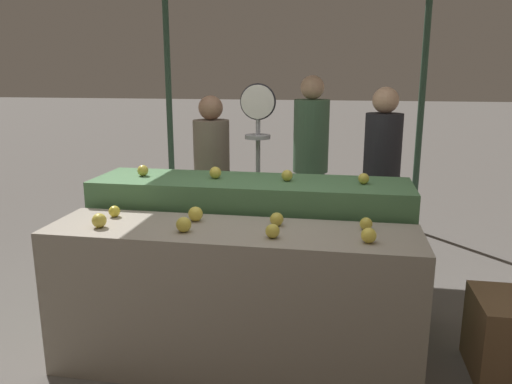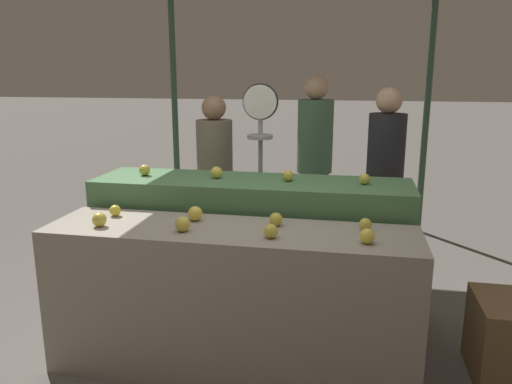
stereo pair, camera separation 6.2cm
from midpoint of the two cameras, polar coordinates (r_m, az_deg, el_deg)
The scene contains 19 objects.
ground_plane at distance 3.24m, azimuth -3.26°, elevation -19.36°, with size 60.00×60.00×0.00m, color #66605B.
display_counter_front at distance 3.03m, azimuth -3.37°, elevation -12.27°, with size 2.15×0.55×0.89m, color gray.
display_counter_back at distance 3.53m, azimuth -1.14°, elevation -6.94°, with size 2.15×0.55×1.05m, color #4C7A4C.
apple_front_0 at distance 3.02m, azimuth -18.05°, elevation -3.12°, with size 0.08×0.08×0.08m, color gold.
apple_front_1 at distance 2.82m, azimuth -8.89°, elevation -3.70°, with size 0.09×0.09×0.09m, color gold.
apple_front_2 at distance 2.69m, azimuth 1.24°, elevation -4.49°, with size 0.08×0.08×0.08m, color gold.
apple_front_3 at distance 2.68m, azimuth 12.11°, elevation -4.87°, with size 0.08×0.08×0.08m, color yellow.
apple_front_4 at distance 3.21m, azimuth -16.42°, elevation -2.13°, with size 0.07×0.07×0.07m, color gold.
apple_front_5 at distance 3.02m, azimuth -7.52°, elevation -2.50°, with size 0.09×0.09×0.09m, color yellow.
apple_front_6 at distance 2.90m, azimuth 1.77°, elevation -3.13°, with size 0.08×0.08×0.08m, color gold.
apple_front_7 at distance 2.89m, azimuth 11.87°, elevation -3.58°, with size 0.07×0.07×0.07m, color gold.
apple_back_0 at distance 3.61m, azimuth -13.29°, elevation 2.40°, with size 0.08×0.08×0.08m, color gold.
apple_back_1 at distance 3.44m, azimuth -5.18°, elevation 2.23°, with size 0.08×0.08×0.08m, color yellow.
apple_back_2 at distance 3.35m, azimuth 3.04°, elevation 1.90°, with size 0.08×0.08×0.08m, color gold.
apple_back_3 at distance 3.33m, azimuth 11.68°, elevation 1.52°, with size 0.07×0.07×0.07m, color gold.
produce_scale at distance 3.94m, azimuth -0.24°, elevation 5.67°, with size 0.28×0.20×1.68m.
person_vendor_at_scale at distance 4.34m, azimuth -5.46°, elevation 2.25°, with size 0.42×0.42×1.57m.
person_customer_left at distance 4.35m, azimuth 13.76°, elevation 2.58°, with size 0.42×0.42×1.64m.
person_customer_right at distance 4.92m, azimuth 5.91°, elevation 4.67°, with size 0.41×0.41×1.73m.
Camera 1 is at (0.61, -2.65, 1.76)m, focal length 35.00 mm.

